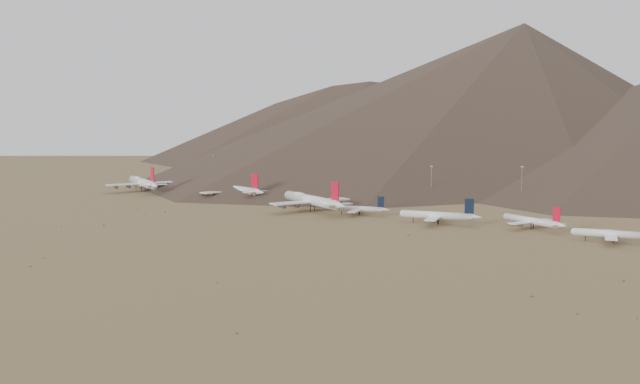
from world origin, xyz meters
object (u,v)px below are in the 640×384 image
Objects in this scene: widebody_centre at (233,189)px; narrowbody_b at (439,216)px; widebody_west at (143,182)px; widebody_east at (312,200)px; control_tower at (404,190)px; narrowbody_a at (360,209)px.

widebody_centre is 1.48× the size of narrowbody_b.
widebody_east is at bearing 20.78° from widebody_west.
narrowbody_b reaches higher than control_tower.
narrowbody_a is at bearing 3.30° from widebody_centre.
widebody_west is 1.94× the size of narrowbody_a.
control_tower is (-76.23, 96.34, 0.28)m from narrowbody_b.
control_tower is at bearing 49.02° from widebody_centre.
widebody_centre is at bearing 157.40° from narrowbody_a.
widebody_east is at bearing 167.84° from narrowbody_b.
control_tower is (-21.93, 95.45, 1.31)m from narrowbody_a.
widebody_west reaches higher than control_tower.
narrowbody_a is at bearing 30.50° from widebody_east.
widebody_east is 1.50× the size of narrowbody_b.
widebody_centre is at bearing 30.10° from widebody_west.
narrowbody_a is (211.38, 2.14, -3.62)m from widebody_west.
widebody_west is 1.04× the size of widebody_centre.
widebody_east is at bearing 171.77° from narrowbody_a.
widebody_east is 101.53m from control_tower.
widebody_west is 213.12m from control_tower.
control_tower is (189.45, 97.59, -2.31)m from widebody_west.
widebody_east is 87.97m from narrowbody_b.
narrowbody_b reaches higher than narrowbody_a.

